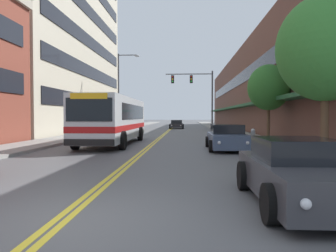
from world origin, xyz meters
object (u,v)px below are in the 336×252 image
object	(u,v)px
traffic_signal_mast	(197,89)
street_lamp_left_far	(121,86)
car_dark_grey_parked_right_foreground	(298,173)
car_slate_blue_parked_right_mid	(227,138)
street_tree_right_near	(326,48)
car_beige_parked_left_near	(132,126)
car_white_parked_left_mid	(120,128)
fire_hydrant	(253,137)
street_tree_right_mid	(269,88)
car_charcoal_moving_lead	(177,125)
city_bus	(114,118)

from	to	relation	value
traffic_signal_mast	street_lamp_left_far	size ratio (longest dim) A/B	0.82
car_dark_grey_parked_right_foreground	car_slate_blue_parked_right_mid	bearing A→B (deg)	90.35
car_dark_grey_parked_right_foreground	street_tree_right_near	world-z (taller)	street_tree_right_near
car_beige_parked_left_near	street_tree_right_near	world-z (taller)	street_tree_right_near
car_white_parked_left_mid	car_slate_blue_parked_right_mid	size ratio (longest dim) A/B	1.04
fire_hydrant	street_tree_right_mid	bearing A→B (deg)	61.54
car_dark_grey_parked_right_foreground	traffic_signal_mast	bearing A→B (deg)	91.81
car_charcoal_moving_lead	street_lamp_left_far	distance (m)	13.73
car_charcoal_moving_lead	traffic_signal_mast	distance (m)	10.43
traffic_signal_mast	street_tree_right_mid	xyz separation A→B (m)	(4.10, -16.69, -1.34)
traffic_signal_mast	fire_hydrant	distance (m)	20.23
car_white_parked_left_mid	car_beige_parked_left_near	bearing A→B (deg)	89.75
car_dark_grey_parked_right_foreground	street_lamp_left_far	distance (m)	30.92
street_tree_right_mid	fire_hydrant	world-z (taller)	street_tree_right_mid
car_dark_grey_parked_right_foreground	street_tree_right_near	xyz separation A→B (m)	(2.37, 4.48, 3.42)
car_beige_parked_left_near	street_lamp_left_far	bearing A→B (deg)	-103.48
car_beige_parked_left_near	street_tree_right_mid	distance (m)	20.96
car_slate_blue_parked_right_mid	street_tree_right_mid	size ratio (longest dim) A/B	0.93
traffic_signal_mast	car_dark_grey_parked_right_foreground	bearing A→B (deg)	-88.19
car_white_parked_left_mid	traffic_signal_mast	xyz separation A→B (m)	(7.75, 6.63, 4.39)
city_bus	street_tree_right_mid	size ratio (longest dim) A/B	2.17
car_dark_grey_parked_right_foreground	car_charcoal_moving_lead	size ratio (longest dim) A/B	1.03
car_charcoal_moving_lead	car_slate_blue_parked_right_mid	bearing A→B (deg)	-83.22
car_beige_parked_left_near	street_lamp_left_far	size ratio (longest dim) A/B	0.48
city_bus	traffic_signal_mast	distance (m)	18.76
car_dark_grey_parked_right_foreground	street_tree_right_mid	bearing A→B (deg)	78.27
car_beige_parked_left_near	traffic_signal_mast	distance (m)	8.88
city_bus	car_charcoal_moving_lead	distance (m)	26.80
car_white_parked_left_mid	fire_hydrant	distance (m)	16.53
car_white_parked_left_mid	car_slate_blue_parked_right_mid	bearing A→B (deg)	-58.42
street_tree_right_mid	fire_hydrant	size ratio (longest dim) A/B	5.32
car_beige_parked_left_near	car_charcoal_moving_lead	distance (m)	10.11
car_charcoal_moving_lead	street_tree_right_mid	world-z (taller)	street_tree_right_mid
car_slate_blue_parked_right_mid	car_beige_parked_left_near	bearing A→B (deg)	112.29
city_bus	car_beige_parked_left_near	distance (m)	17.97
city_bus	car_beige_parked_left_near	world-z (taller)	city_bus
car_dark_grey_parked_right_foreground	car_charcoal_moving_lead	distance (m)	40.86
car_charcoal_moving_lead	street_tree_right_near	world-z (taller)	street_tree_right_near
car_beige_parked_left_near	car_dark_grey_parked_right_foreground	xyz separation A→B (m)	(8.72, -31.97, 0.02)
car_dark_grey_parked_right_foreground	car_white_parked_left_mid	bearing A→B (deg)	109.29
traffic_signal_mast	street_tree_right_near	world-z (taller)	traffic_signal_mast
city_bus	street_tree_right_mid	world-z (taller)	street_tree_right_mid
street_lamp_left_far	fire_hydrant	bearing A→B (deg)	-57.38
car_white_parked_left_mid	street_tree_right_mid	bearing A→B (deg)	-40.33
car_white_parked_left_mid	car_dark_grey_parked_right_foreground	bearing A→B (deg)	-70.71
car_beige_parked_left_near	fire_hydrant	distance (m)	22.42
car_beige_parked_left_near	fire_hydrant	world-z (taller)	car_beige_parked_left_near
city_bus	car_slate_blue_parked_right_mid	size ratio (longest dim) A/B	2.34
car_white_parked_left_mid	street_lamp_left_far	world-z (taller)	street_lamp_left_far
street_tree_right_mid	fire_hydrant	bearing A→B (deg)	-118.46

